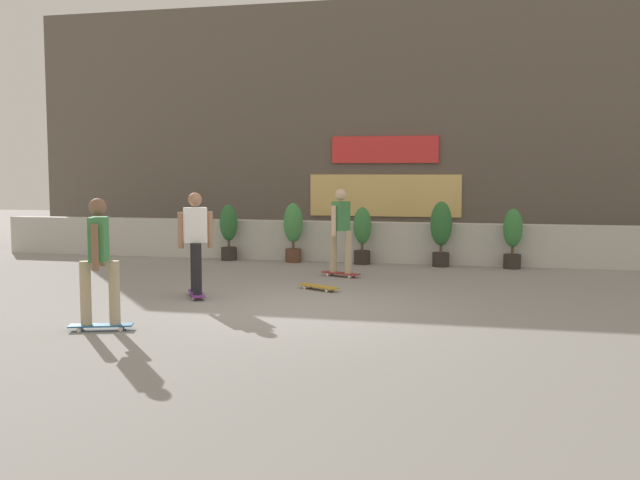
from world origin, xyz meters
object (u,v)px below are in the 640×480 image
at_px(skateboard_near_camera, 319,287).
at_px(potted_plant_1, 293,229).
at_px(potted_plant_2, 362,233).
at_px(potted_plant_0, 229,230).
at_px(skater_mid_plaza, 99,257).
at_px(potted_plant_4, 513,236).
at_px(skater_foreground, 196,240).
at_px(potted_plant_3, 441,230).
at_px(skater_by_wall_right, 341,228).

bearing_deg(skateboard_near_camera, potted_plant_1, 111.83).
height_order(potted_plant_1, potted_plant_2, potted_plant_1).
relative_size(potted_plant_0, potted_plant_2, 1.02).
xyz_separation_m(potted_plant_1, skater_mid_plaza, (-0.49, -7.48, 0.19)).
distance_m(potted_plant_0, potted_plant_4, 6.29).
distance_m(potted_plant_1, potted_plant_4, 4.76).
bearing_deg(skater_foreground, skater_mid_plaza, -94.59).
bearing_deg(potted_plant_2, potted_plant_4, 0.00).
bearing_deg(skater_mid_plaza, potted_plant_4, 54.95).
relative_size(potted_plant_0, skater_foreground, 0.76).
relative_size(skater_foreground, skater_mid_plaza, 1.00).
relative_size(potted_plant_3, skater_mid_plaza, 0.82).
bearing_deg(potted_plant_4, skater_mid_plaza, -125.05).
height_order(potted_plant_3, skateboard_near_camera, potted_plant_3).
bearing_deg(potted_plant_0, skater_by_wall_right, -33.21).
bearing_deg(potted_plant_0, skater_mid_plaza, -82.04).
distance_m(potted_plant_0, skater_mid_plaza, 7.55).
distance_m(potted_plant_1, skater_mid_plaza, 7.49).
bearing_deg(skater_mid_plaza, potted_plant_3, 63.29).
bearing_deg(potted_plant_0, potted_plant_1, 0.00).
xyz_separation_m(potted_plant_1, skater_by_wall_right, (1.51, -1.99, 0.19)).
height_order(potted_plant_2, skater_mid_plaza, skater_mid_plaza).
bearing_deg(potted_plant_3, skater_mid_plaza, -116.71).
xyz_separation_m(potted_plant_2, skateboard_near_camera, (-0.09, -3.69, -0.62)).
distance_m(potted_plant_2, skater_foreground, 5.21).
height_order(potted_plant_0, skateboard_near_camera, potted_plant_0).
distance_m(potted_plant_4, skater_foreground, 7.01).
xyz_separation_m(potted_plant_2, potted_plant_3, (1.71, 0.00, 0.11)).
height_order(skater_by_wall_right, skater_mid_plaza, same).
height_order(skater_foreground, skateboard_near_camera, skater_foreground).
height_order(skater_by_wall_right, skateboard_near_camera, skater_by_wall_right).
height_order(potted_plant_0, skater_mid_plaza, skater_mid_plaza).
height_order(potted_plant_1, potted_plant_4, potted_plant_1).
bearing_deg(potted_plant_4, skater_by_wall_right, -148.59).
relative_size(potted_plant_1, potted_plant_3, 0.96).
bearing_deg(skater_by_wall_right, skater_foreground, -121.74).
distance_m(potted_plant_1, skateboard_near_camera, 4.03).
distance_m(potted_plant_1, skater_by_wall_right, 2.50).
height_order(potted_plant_0, potted_plant_1, potted_plant_1).
height_order(potted_plant_2, skater_by_wall_right, skater_by_wall_right).
distance_m(potted_plant_2, potted_plant_3, 1.71).
height_order(potted_plant_2, skater_foreground, skater_foreground).
height_order(potted_plant_2, potted_plant_3, potted_plant_3).
height_order(potted_plant_0, potted_plant_3, potted_plant_3).
height_order(potted_plant_4, skater_by_wall_right, skater_by_wall_right).
distance_m(potted_plant_0, potted_plant_1, 1.53).
relative_size(potted_plant_1, skateboard_near_camera, 1.68).
distance_m(potted_plant_4, skateboard_near_camera, 4.98).
bearing_deg(skater_by_wall_right, skater_mid_plaza, -109.94).
bearing_deg(skateboard_near_camera, skater_by_wall_right, 89.03).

